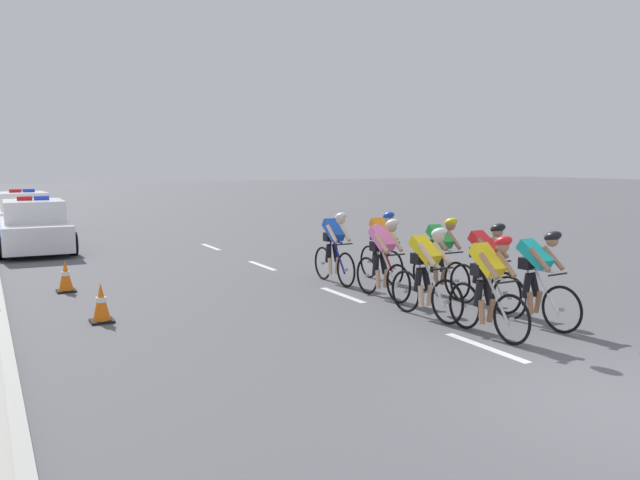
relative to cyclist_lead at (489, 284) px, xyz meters
The scene contains 13 objects.
lane_markings_centre 3.69m from the cyclist_lead, 96.57° to the left, with size 0.14×17.60×0.01m.
cyclist_lead is the anchor object (origin of this frame).
cyclist_second 1.08m from the cyclist_lead, ahead, with size 0.44×1.72×1.56m.
cyclist_third 1.33m from the cyclist_lead, 94.80° to the left, with size 0.45×1.72×1.56m.
cyclist_fourth 1.88m from the cyclist_lead, 49.19° to the left, with size 0.43×1.72×1.56m.
cyclist_fifth 2.95m from the cyclist_lead, 87.89° to the left, with size 0.42×1.72×1.56m.
cyclist_sixth 2.94m from the cyclist_lead, 64.93° to the left, with size 0.42×1.72×1.56m.
cyclist_seventh 4.71m from the cyclist_lead, 89.47° to the left, with size 0.42×1.72×1.56m.
cyclist_eighth 4.54m from the cyclist_lead, 76.76° to the left, with size 0.42×1.72×1.56m.
police_car_nearest 14.06m from the cyclist_lead, 111.62° to the left, with size 2.07×4.44×1.59m.
police_car_second 19.25m from the cyclist_lead, 105.61° to the left, with size 2.16×4.48×1.59m.
traffic_cone_near 6.06m from the cyclist_lead, 144.03° to the left, with size 0.36×0.36×0.64m.
traffic_cone_mid 8.21m from the cyclist_lead, 128.50° to the left, with size 0.36×0.36×0.64m.
Camera 1 is at (-6.09, -4.02, 2.56)m, focal length 36.03 mm.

